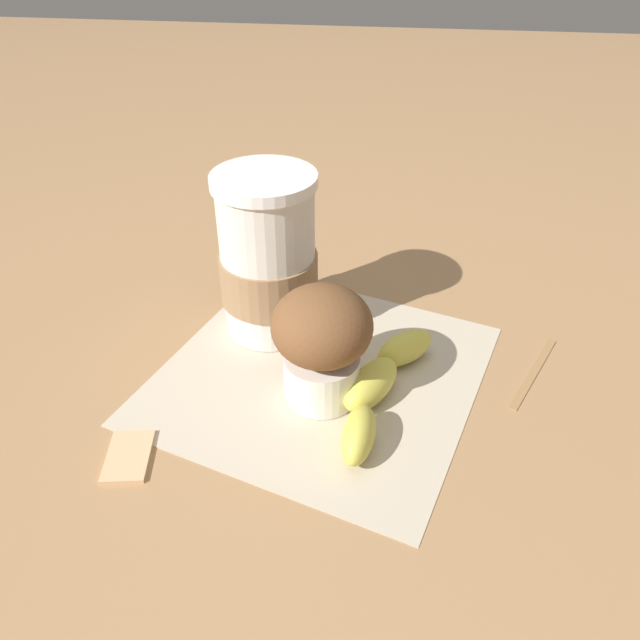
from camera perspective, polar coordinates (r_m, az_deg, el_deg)
ground_plane at (r=0.55m, az=-0.00°, el=-4.92°), size 3.00×3.00×0.00m
paper_napkin at (r=0.55m, az=-0.00°, el=-4.86°), size 0.33×0.33×0.00m
coffee_cup at (r=0.56m, az=-4.77°, el=5.45°), size 0.09×0.09×0.15m
muffin at (r=0.49m, az=0.17°, el=-1.88°), size 0.08×0.08×0.10m
banana at (r=0.51m, az=5.34°, el=-6.03°), size 0.09×0.17×0.03m
sugar_packet at (r=0.50m, az=-17.15°, el=-11.68°), size 0.04×0.05×0.01m
wooden_stirrer at (r=0.58m, az=18.96°, el=-4.53°), size 0.05×0.10×0.00m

